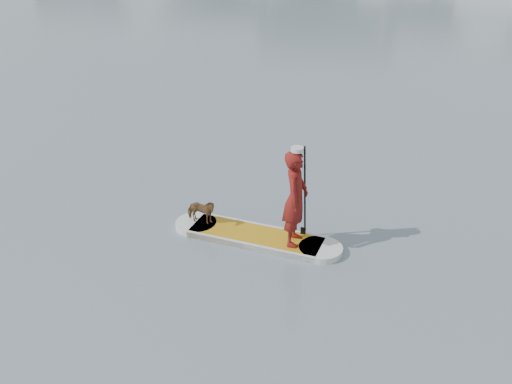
% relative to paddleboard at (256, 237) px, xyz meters
% --- Properties ---
extents(ground, '(140.00, 140.00, 0.00)m').
position_rel_paddleboard_xyz_m(ground, '(-2.64, -2.20, -0.06)').
color(ground, slate).
rests_on(ground, ground).
extents(paddleboard, '(3.30, 0.83, 0.12)m').
position_rel_paddleboard_xyz_m(paddleboard, '(0.00, 0.00, 0.00)').
color(paddleboard, '#C28B12').
rests_on(paddleboard, ground).
extents(paddler, '(0.52, 0.71, 1.79)m').
position_rel_paddleboard_xyz_m(paddler, '(0.74, 0.01, 0.95)').
color(paddler, maroon).
rests_on(paddler, paddleboard).
extents(white_cap, '(0.22, 0.22, 0.07)m').
position_rel_paddleboard_xyz_m(white_cap, '(0.74, 0.01, 1.88)').
color(white_cap, silver).
rests_on(white_cap, paddler).
extents(dog, '(0.62, 0.32, 0.51)m').
position_rel_paddleboard_xyz_m(dog, '(-1.13, -0.01, 0.31)').
color(dog, brown).
rests_on(dog, paddleboard).
extents(paddle, '(0.10, 0.30, 2.00)m').
position_rel_paddleboard_xyz_m(paddle, '(0.82, 0.32, 0.74)').
color(paddle, black).
rests_on(paddle, ground).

